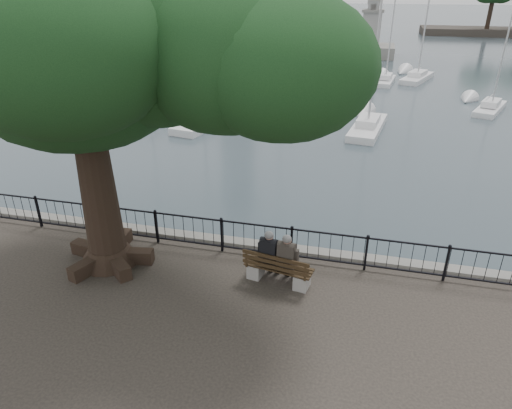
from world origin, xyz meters
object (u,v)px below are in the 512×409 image
(bench, at_px, (278,272))
(lion_monument, at_px, (370,38))
(tree, at_px, (110,37))
(person_right, at_px, (288,260))
(person_left, at_px, (271,256))

(bench, relative_size, lion_monument, 0.22)
(tree, bearing_deg, lion_monument, 84.09)
(bench, xyz_separation_m, person_right, (0.24, 0.06, 0.35))
(person_left, distance_m, tree, 6.35)
(person_left, relative_size, tree, 0.13)
(person_right, bearing_deg, lion_monument, 88.93)
(person_right, height_order, tree, tree)
(person_left, bearing_deg, bench, -31.83)
(person_left, distance_m, person_right, 0.47)
(person_left, xyz_separation_m, tree, (-3.66, -0.16, 5.19))
(person_right, relative_size, lion_monument, 0.17)
(person_left, relative_size, person_right, 1.00)
(person_left, bearing_deg, lion_monument, 88.38)
(person_left, relative_size, lion_monument, 0.17)
(bench, bearing_deg, tree, -179.76)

